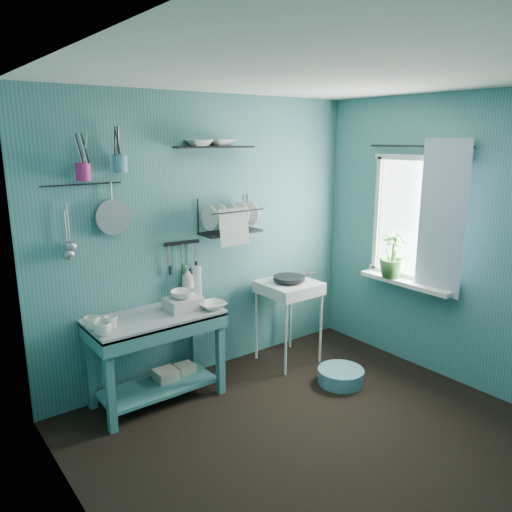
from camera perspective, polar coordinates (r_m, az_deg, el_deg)
floor at (r=3.87m, az=7.51°, el=-20.13°), size 3.20×3.20×0.00m
ceiling at (r=3.25m, az=8.95°, el=19.76°), size 3.20×3.20×0.00m
wall_back at (r=4.50m, az=-5.54°, el=2.08°), size 3.20×0.00×3.20m
wall_left at (r=2.52m, az=-18.62°, el=-7.86°), size 0.00×3.00×3.00m
wall_right at (r=4.60m, az=22.35°, el=1.37°), size 0.00×3.00×3.00m
work_counter at (r=4.23m, az=-11.27°, el=-11.39°), size 1.08×0.58×0.75m
mug_left at (r=3.76m, az=-17.10°, el=-7.99°), size 0.12×0.12×0.10m
mug_mid at (r=3.88m, az=-16.23°, el=-7.28°), size 0.14×0.14×0.09m
mug_right at (r=3.90m, az=-18.21°, el=-7.31°), size 0.17×0.17×0.10m
wash_tub at (r=4.16m, az=-8.32°, el=-5.40°), size 0.28×0.22×0.10m
tub_bowl at (r=4.14m, az=-8.36°, el=-4.35°), size 0.20×0.19×0.06m
soap_bottle at (r=4.39m, az=-7.83°, el=-3.00°), size 0.11×0.12×0.30m
water_bottle at (r=4.46m, az=-6.84°, el=-2.84°), size 0.09×0.09×0.28m
counter_bowl at (r=4.16m, az=-5.02°, el=-5.67°), size 0.22×0.22×0.05m
hotplate_stand at (r=4.85m, az=3.72°, el=-7.50°), size 0.52×0.52×0.80m
frying_pan at (r=4.71m, az=3.80°, el=-2.54°), size 0.30×0.30×0.03m
knife_strip at (r=4.33m, az=-8.46°, el=1.51°), size 0.32×0.05×0.03m
dish_rack at (r=4.44m, az=-2.95°, el=4.64°), size 0.56×0.27×0.32m
upper_shelf at (r=4.33m, az=-4.84°, el=12.31°), size 0.72×0.28×0.01m
shelf_bowl_left at (r=4.26m, az=-6.51°, el=12.32°), size 0.23×0.23×0.05m
shelf_bowl_right at (r=4.37m, az=-4.06°, el=12.09°), size 0.24×0.24×0.06m
utensil_cup_magenta at (r=3.88m, az=-19.15°, el=9.08°), size 0.11×0.11×0.13m
utensil_cup_teal at (r=3.97m, az=-15.27°, el=10.13°), size 0.11×0.11×0.13m
colander at (r=4.01m, az=-16.00°, el=4.30°), size 0.28×0.03×0.28m
ladle_outer at (r=3.92m, az=-20.69°, el=3.50°), size 0.01×0.01×0.30m
ladle_inner at (r=3.92m, az=-20.92°, el=2.67°), size 0.01×0.01×0.30m
hook_rail at (r=3.93m, az=-19.29°, el=7.73°), size 0.60×0.01×0.01m
window_glass at (r=4.80m, az=17.81°, el=4.04°), size 0.00×1.10×1.10m
windowsill at (r=4.86m, az=16.73°, el=-2.92°), size 0.16×0.95×0.04m
curtain at (r=4.57m, az=20.45°, el=4.03°), size 0.00×1.35×1.35m
curtain_rod at (r=4.70m, az=18.07°, el=11.82°), size 0.02×1.05×0.02m
potted_plant at (r=4.87m, az=15.33°, el=0.11°), size 0.27×0.27×0.43m
storage_tin_large at (r=4.43m, az=-10.21°, el=-13.98°), size 0.18×0.18×0.22m
storage_tin_small at (r=4.54m, az=-8.08°, el=-13.31°), size 0.15×0.15×0.20m
floor_basin at (r=4.62m, az=9.66°, el=-13.37°), size 0.41×0.41×0.13m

